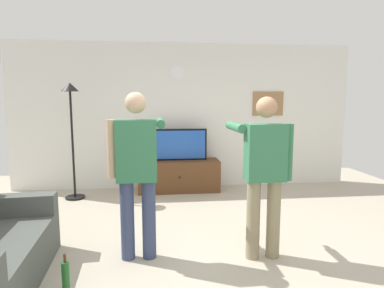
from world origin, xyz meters
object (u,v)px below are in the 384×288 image
object	(u,v)px
person_standing_nearer_lamp	(137,167)
person_standing_nearer_couch	(264,169)
framed_picture	(268,104)
tv_stand	(179,176)
television	(179,145)
wall_clock	(177,72)
floor_lamp	(71,117)
beverage_bottle	(66,278)

from	to	relation	value
person_standing_nearer_lamp	person_standing_nearer_couch	bearing A→B (deg)	-5.32
framed_picture	tv_stand	bearing A→B (deg)	-170.41
television	framed_picture	size ratio (longest dim) A/B	1.72
wall_clock	framed_picture	size ratio (longest dim) A/B	0.42
person_standing_nearer_lamp	floor_lamp	bearing A→B (deg)	118.60
wall_clock	person_standing_nearer_lamp	world-z (taller)	wall_clock
television	person_standing_nearer_lamp	world-z (taller)	person_standing_nearer_lamp
television	person_standing_nearer_lamp	bearing A→B (deg)	-103.00
wall_clock	floor_lamp	distance (m)	2.03
person_standing_nearer_lamp	beverage_bottle	world-z (taller)	person_standing_nearer_lamp
wall_clock	framed_picture	distance (m)	1.84
tv_stand	television	bearing A→B (deg)	90.00
framed_picture	floor_lamp	world-z (taller)	floor_lamp
framed_picture	person_standing_nearer_couch	world-z (taller)	framed_picture
television	floor_lamp	xyz separation A→B (m)	(-1.78, -0.32, 0.53)
beverage_bottle	tv_stand	bearing A→B (deg)	69.45
tv_stand	framed_picture	distance (m)	2.20
tv_stand	wall_clock	xyz separation A→B (m)	(-0.00, 0.29, 1.88)
tv_stand	wall_clock	bearing A→B (deg)	90.00
person_standing_nearer_lamp	wall_clock	bearing A→B (deg)	78.11
tv_stand	floor_lamp	size ratio (longest dim) A/B	0.76
floor_lamp	person_standing_nearer_couch	size ratio (longest dim) A/B	1.16
floor_lamp	television	bearing A→B (deg)	10.11
television	floor_lamp	distance (m)	1.89
wall_clock	floor_lamp	world-z (taller)	wall_clock
wall_clock	floor_lamp	size ratio (longest dim) A/B	0.13
framed_picture	television	bearing A→B (deg)	-171.90
person_standing_nearer_lamp	beverage_bottle	xyz separation A→B (m)	(-0.57, -0.60, -0.82)
framed_picture	person_standing_nearer_lamp	bearing A→B (deg)	-130.05
tv_stand	beverage_bottle	xyz separation A→B (m)	(-1.15, -3.07, -0.13)
person_standing_nearer_couch	person_standing_nearer_lamp	bearing A→B (deg)	174.68
floor_lamp	person_standing_nearer_lamp	xyz separation A→B (m)	(1.20, -2.20, -0.41)
television	person_standing_nearer_lamp	size ratio (longest dim) A/B	0.60
floor_lamp	wall_clock	bearing A→B (deg)	17.49
television	beverage_bottle	xyz separation A→B (m)	(-1.15, -3.12, -0.70)
tv_stand	wall_clock	world-z (taller)	wall_clock
tv_stand	framed_picture	world-z (taller)	framed_picture
floor_lamp	person_standing_nearer_couch	bearing A→B (deg)	-43.02
television	person_standing_nearer_couch	xyz separation A→B (m)	(0.71, -2.64, 0.09)
wall_clock	beverage_bottle	bearing A→B (deg)	-108.91
wall_clock	person_standing_nearer_couch	distance (m)	3.21
television	tv_stand	bearing A→B (deg)	-90.00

